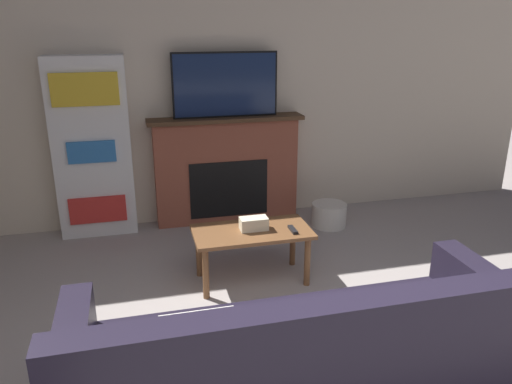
{
  "coord_description": "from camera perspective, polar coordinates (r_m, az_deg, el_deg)",
  "views": [
    {
      "loc": [
        -1.02,
        -1.4,
        2.03
      ],
      "look_at": [
        -0.08,
        2.27,
        0.72
      ],
      "focal_mm": 35.0,
      "sensor_mm": 36.0,
      "label": 1
    }
  ],
  "objects": [
    {
      "name": "bookshelf",
      "position": [
        5.05,
        -18.19,
        4.77
      ],
      "size": [
        0.72,
        0.29,
        1.73
      ],
      "color": "white",
      "rests_on": "ground_plane"
    },
    {
      "name": "fireplace",
      "position": [
        5.22,
        -3.37,
        2.63
      ],
      "size": [
        1.58,
        0.28,
        1.11
      ],
      "color": "brown",
      "rests_on": "ground_plane"
    },
    {
      "name": "tissue_box",
      "position": [
        3.98,
        -0.26,
        -3.63
      ],
      "size": [
        0.22,
        0.12,
        0.1
      ],
      "color": "beige",
      "rests_on": "coffee_table"
    },
    {
      "name": "couch",
      "position": [
        2.78,
        5.31,
        -19.53
      ],
      "size": [
        2.41,
        0.91,
        0.89
      ],
      "color": "black",
      "rests_on": "ground_plane"
    },
    {
      "name": "tv",
      "position": [
        5.03,
        -3.52,
        12.12
      ],
      "size": [
        1.05,
        0.03,
        0.64
      ],
      "color": "black",
      "rests_on": "fireplace"
    },
    {
      "name": "coffee_table",
      "position": [
        4.01,
        -0.46,
        -5.24
      ],
      "size": [
        0.94,
        0.49,
        0.45
      ],
      "color": "brown",
      "rests_on": "ground_plane"
    },
    {
      "name": "wall_back",
      "position": [
        5.21,
        -2.98,
        11.49
      ],
      "size": [
        6.97,
        0.06,
        2.7
      ],
      "color": "beige",
      "rests_on": "ground_plane"
    },
    {
      "name": "storage_basket",
      "position": [
        5.24,
        8.35,
        -2.59
      ],
      "size": [
        0.36,
        0.36,
        0.24
      ],
      "color": "silver",
      "rests_on": "ground_plane"
    },
    {
      "name": "remote_control",
      "position": [
        3.98,
        4.23,
        -4.31
      ],
      "size": [
        0.04,
        0.15,
        0.02
      ],
      "color": "black",
      "rests_on": "coffee_table"
    }
  ]
}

